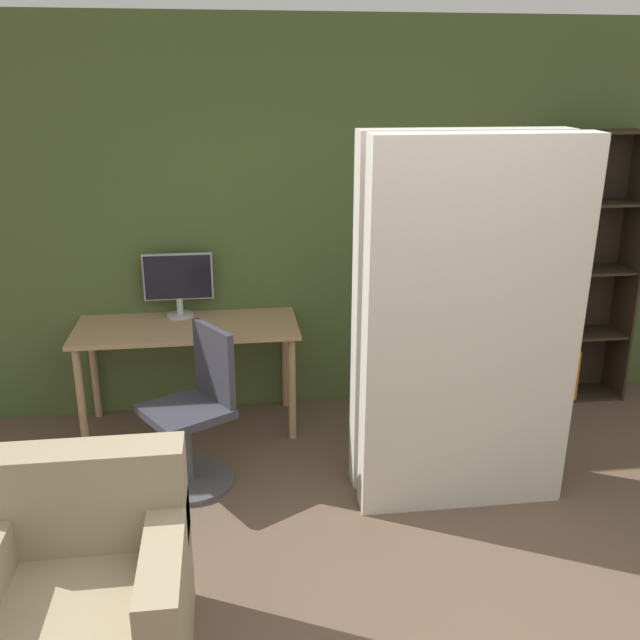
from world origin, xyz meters
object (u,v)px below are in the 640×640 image
monitor (178,281)px  mattress_far (455,316)px  bookshelf (569,277)px  office_chair (195,422)px  armchair (81,596)px  mattress_near (473,333)px

monitor → mattress_far: 1.93m
monitor → bookshelf: (2.80, -0.03, -0.06)m
office_chair → mattress_far: 1.62m
monitor → office_chair: bearing=-83.4°
monitor → armchair: size_ratio=0.55×
monitor → mattress_far: (1.59, -1.09, 0.03)m
bookshelf → mattress_far: size_ratio=0.96×
monitor → office_chair: size_ratio=0.49×
mattress_near → mattress_far: size_ratio=1.00×
office_chair → mattress_near: bearing=-16.8°
office_chair → monitor: bearing=96.6°
bookshelf → monitor: bearing=179.4°
bookshelf → mattress_near: size_ratio=0.96×
bookshelf → armchair: bookshelf is taller
monitor → bookshelf: bearing=-0.6°
mattress_near → monitor: bearing=139.2°
monitor → armchair: 2.41m
monitor → mattress_near: size_ratio=0.23×
bookshelf → armchair: bearing=-143.9°
monitor → mattress_near: mattress_near is taller
armchair → mattress_near: bearing=25.7°
mattress_near → mattress_far: (0.00, 0.29, -0.00)m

